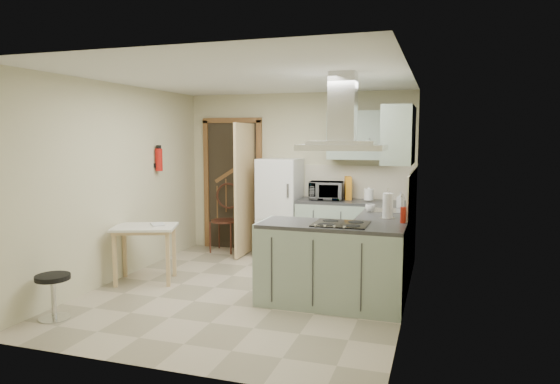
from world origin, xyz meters
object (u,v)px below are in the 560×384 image
(bentwood_chair, at_px, (225,221))
(microwave, at_px, (326,191))
(drop_leaf_table, at_px, (146,254))
(extractor_hood, at_px, (342,147))
(stool, at_px, (54,297))
(peninsula, at_px, (331,265))
(fridge, at_px, (280,208))

(bentwood_chair, distance_m, microwave, 1.74)
(drop_leaf_table, bearing_deg, microwave, 23.65)
(extractor_hood, relative_size, stool, 1.97)
(microwave, bearing_deg, stool, -128.53)
(peninsula, xyz_separation_m, stool, (-2.58, -1.27, -0.22))
(peninsula, relative_size, microwave, 3.19)
(extractor_hood, distance_m, stool, 3.32)
(peninsula, bearing_deg, bentwood_chair, 137.30)
(extractor_hood, xyz_separation_m, stool, (-2.68, -1.27, -1.49))
(extractor_hood, relative_size, drop_leaf_table, 1.18)
(drop_leaf_table, relative_size, stool, 1.67)
(peninsula, height_order, microwave, microwave)
(fridge, distance_m, microwave, 0.77)
(fridge, distance_m, drop_leaf_table, 2.22)
(fridge, bearing_deg, microwave, 0.81)
(fridge, height_order, drop_leaf_table, fridge)
(peninsula, relative_size, stool, 3.39)
(peninsula, bearing_deg, drop_leaf_table, 176.50)
(bentwood_chair, bearing_deg, drop_leaf_table, -99.33)
(peninsula, distance_m, drop_leaf_table, 2.43)
(fridge, bearing_deg, bentwood_chair, 179.23)
(drop_leaf_table, bearing_deg, bentwood_chair, 61.60)
(peninsula, xyz_separation_m, extractor_hood, (0.10, 0.00, 1.27))
(peninsula, height_order, extractor_hood, extractor_hood)
(bentwood_chair, height_order, stool, bentwood_chair)
(drop_leaf_table, distance_m, bentwood_chair, 1.87)
(peninsula, distance_m, extractor_hood, 1.27)
(drop_leaf_table, xyz_separation_m, bentwood_chair, (0.26, 1.84, 0.14))
(stool, bearing_deg, extractor_hood, 25.36)
(fridge, xyz_separation_m, stool, (-1.35, -3.25, -0.52))
(extractor_hood, relative_size, bentwood_chair, 0.91)
(peninsula, bearing_deg, microwave, 104.35)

